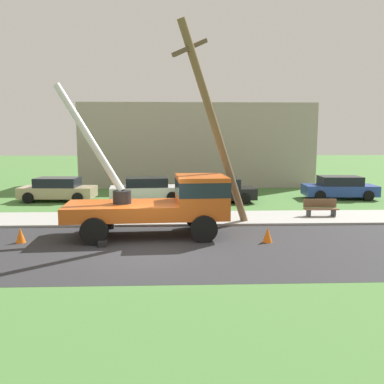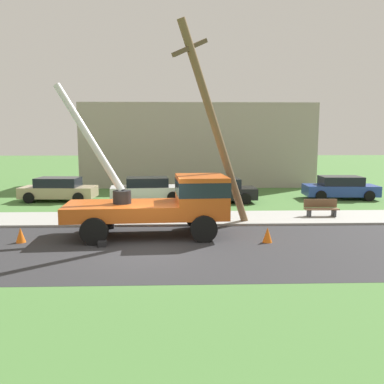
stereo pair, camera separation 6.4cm
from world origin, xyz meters
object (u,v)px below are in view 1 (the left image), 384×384
object	(u,v)px
traffic_cone_behind	(20,235)
parked_sedan_tan	(58,189)
parked_sedan_blue	(340,188)
parked_sedan_black	(218,190)
traffic_cone_ahead	(268,235)
parked_sedan_white	(147,189)
leaning_utility_pole	(215,128)
park_bench	(321,208)
utility_truck	(168,200)

from	to	relation	value
traffic_cone_behind	parked_sedan_tan	xyz separation A→B (m)	(-1.45, 9.85, 0.43)
parked_sedan_blue	parked_sedan_black	bearing A→B (deg)	-172.34
traffic_cone_ahead	parked_sedan_white	size ratio (longest dim) A/B	0.12
leaning_utility_pole	traffic_cone_behind	distance (m)	8.55
traffic_cone_ahead	parked_sedan_tan	distance (m)	14.61
traffic_cone_behind	park_bench	world-z (taller)	park_bench
parked_sedan_black	utility_truck	bearing A→B (deg)	-109.04
park_bench	utility_truck	bearing A→B (deg)	-156.45
leaning_utility_pole	traffic_cone_behind	xyz separation A→B (m)	(-7.32, -1.97, -3.95)
traffic_cone_ahead	parked_sedan_white	xyz separation A→B (m)	(-5.15, 10.05, 0.43)
traffic_cone_behind	parked_sedan_blue	bearing A→B (deg)	32.27
traffic_cone_ahead	parked_sedan_black	bearing A→B (deg)	95.50
leaning_utility_pole	park_bench	xyz separation A→B (m)	(5.30, 2.15, -3.77)
parked_sedan_blue	park_bench	world-z (taller)	parked_sedan_blue
utility_truck	traffic_cone_ahead	world-z (taller)	utility_truck
utility_truck	parked_sedan_black	bearing A→B (deg)	70.96
leaning_utility_pole	parked_sedan_blue	size ratio (longest dim) A/B	1.85
utility_truck	parked_sedan_tan	size ratio (longest dim) A/B	1.54
parked_sedan_blue	traffic_cone_behind	bearing A→B (deg)	-147.73
leaning_utility_pole	traffic_cone_ahead	distance (m)	4.87
traffic_cone_behind	parked_sedan_black	world-z (taller)	parked_sedan_black
utility_truck	traffic_cone_behind	world-z (taller)	utility_truck
traffic_cone_ahead	parked_sedan_blue	bearing A→B (deg)	56.44
leaning_utility_pole	traffic_cone_ahead	size ratio (longest dim) A/B	14.82
parked_sedan_black	park_bench	bearing A→B (deg)	-47.78
leaning_utility_pole	traffic_cone_ahead	xyz separation A→B (m)	(1.75, -2.25, -3.95)
park_bench	traffic_cone_ahead	bearing A→B (deg)	-128.88
leaning_utility_pole	parked_sedan_black	bearing A→B (deg)	83.06
leaning_utility_pole	parked_sedan_black	xyz separation A→B (m)	(0.86, 7.04, -3.52)
parked_sedan_tan	parked_sedan_blue	size ratio (longest dim) A/B	1.00
leaning_utility_pole	parked_sedan_white	world-z (taller)	leaning_utility_pole
utility_truck	parked_sedan_blue	xyz separation A→B (m)	(10.52, 9.08, -0.70)
park_bench	parked_sedan_white	bearing A→B (deg)	146.96
traffic_cone_behind	parked_sedan_black	bearing A→B (deg)	47.79
park_bench	parked_sedan_black	bearing A→B (deg)	132.22
parked_sedan_black	parked_sedan_blue	size ratio (longest dim) A/B	0.99
leaning_utility_pole	traffic_cone_behind	world-z (taller)	leaning_utility_pole
utility_truck	park_bench	distance (m)	7.92
utility_truck	traffic_cone_behind	distance (m)	5.60
leaning_utility_pole	parked_sedan_white	bearing A→B (deg)	113.54
traffic_cone_ahead	parked_sedan_black	xyz separation A→B (m)	(-0.89, 9.29, 0.43)
parked_sedan_black	parked_sedan_blue	distance (m)	7.82
utility_truck	parked_sedan_black	distance (m)	8.53
traffic_cone_ahead	utility_truck	bearing A→B (deg)	161.14
traffic_cone_ahead	parked_sedan_black	world-z (taller)	parked_sedan_black
parked_sedan_blue	park_bench	size ratio (longest dim) A/B	2.81
traffic_cone_behind	parked_sedan_tan	world-z (taller)	parked_sedan_tan
traffic_cone_ahead	parked_sedan_blue	world-z (taller)	parked_sedan_blue
traffic_cone_ahead	parked_sedan_black	size ratio (longest dim) A/B	0.13
parked_sedan_black	park_bench	xyz separation A→B (m)	(4.44, -4.89, -0.25)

